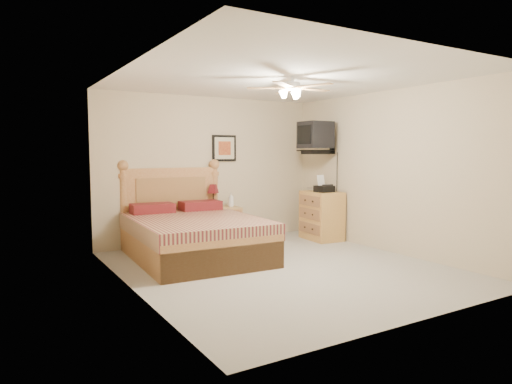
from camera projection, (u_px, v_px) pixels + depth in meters
floor at (282, 268)px, 6.12m from camera, size 4.50×4.50×0.00m
ceiling at (283, 79)px, 5.90m from camera, size 4.00×4.50×0.04m
wall_back at (210, 169)px, 7.94m from camera, size 4.00×0.04×2.50m
wall_front at (424, 186)px, 4.09m from camera, size 4.00×0.04×2.50m
wall_left at (132, 180)px, 4.99m from camera, size 0.04×4.50×2.50m
wall_right at (390, 172)px, 7.04m from camera, size 0.04×4.50×2.50m
bed at (195, 210)px, 6.62m from camera, size 1.79×2.29×1.43m
nightstand at (223, 225)px, 7.87m from camera, size 0.58×0.45×0.61m
table_lamp at (213, 196)px, 7.81m from camera, size 0.23×0.23×0.40m
lotion_bottle at (231, 200)px, 7.90m from camera, size 0.12×0.12×0.25m
framed_picture at (224, 148)px, 8.02m from camera, size 0.46×0.04×0.46m
dresser at (322, 216)px, 8.09m from camera, size 0.56×0.76×0.86m
fax_machine at (324, 184)px, 7.94m from camera, size 0.30×0.31×0.30m
magazine_lower at (312, 190)px, 8.26m from camera, size 0.24×0.29×0.02m
magazine_upper at (312, 189)px, 8.25m from camera, size 0.24×0.32×0.02m
wall_tv at (322, 137)px, 8.01m from camera, size 0.56×0.46×0.58m
ceiling_fan at (292, 88)px, 5.75m from camera, size 1.14×1.14×0.28m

